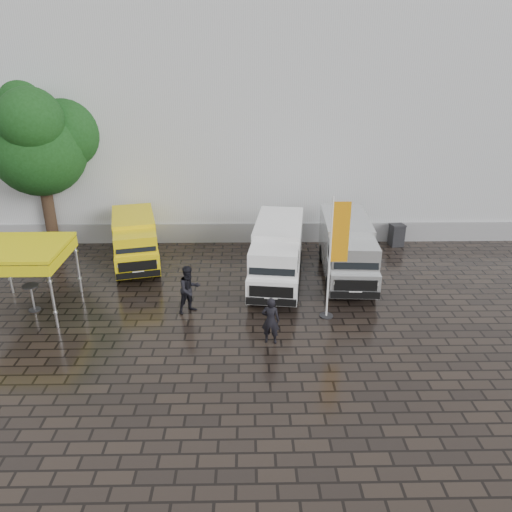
{
  "coord_description": "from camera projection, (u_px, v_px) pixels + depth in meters",
  "views": [
    {
      "loc": [
        -1.57,
        -15.98,
        9.13
      ],
      "look_at": [
        -1.25,
        2.2,
        1.59
      ],
      "focal_mm": 35.0,
      "sensor_mm": 36.0,
      "label": 1
    }
  ],
  "objects": [
    {
      "name": "person_front",
      "position": [
        271.0,
        320.0,
        16.51
      ],
      "size": [
        0.67,
        0.5,
        1.67
      ],
      "primitive_type": "imported",
      "rotation": [
        0.0,
        0.0,
        2.97
      ],
      "color": "black",
      "rests_on": "ground"
    },
    {
      "name": "person_tent",
      "position": [
        189.0,
        289.0,
        18.43
      ],
      "size": [
        1.14,
        1.1,
        1.85
      ],
      "primitive_type": "imported",
      "rotation": [
        0.0,
        0.0,
        0.65
      ],
      "color": "black",
      "rests_on": "ground"
    },
    {
      "name": "van_silver",
      "position": [
        347.0,
        250.0,
        21.2
      ],
      "size": [
        2.23,
        5.78,
        2.46
      ],
      "primitive_type": null,
      "rotation": [
        0.0,
        0.0,
        -0.06
      ],
      "color": "silver",
      "rests_on": "ground"
    },
    {
      "name": "canopy_tent",
      "position": [
        22.0,
        251.0,
        18.03
      ],
      "size": [
        2.98,
        2.98,
        2.58
      ],
      "color": "silver",
      "rests_on": "ground"
    },
    {
      "name": "exhibition_hall",
      "position": [
        305.0,
        104.0,
        30.8
      ],
      "size": [
        44.0,
        16.0,
        12.0
      ],
      "primitive_type": "cube",
      "color": "silver",
      "rests_on": "ground"
    },
    {
      "name": "hall_plinth",
      "position": [
        317.0,
        232.0,
        25.47
      ],
      "size": [
        44.0,
        0.15,
        1.0
      ],
      "primitive_type": "cube",
      "color": "gray",
      "rests_on": "ground"
    },
    {
      "name": "ground",
      "position": [
        291.0,
        319.0,
        18.28
      ],
      "size": [
        120.0,
        120.0,
        0.0
      ],
      "primitive_type": "plane",
      "color": "black",
      "rests_on": "ground"
    },
    {
      "name": "van_white",
      "position": [
        277.0,
        255.0,
        20.69
      ],
      "size": [
        2.64,
        5.92,
        2.48
      ],
      "primitive_type": null,
      "rotation": [
        0.0,
        0.0,
        -0.13
      ],
      "color": "white",
      "rests_on": "ground"
    },
    {
      "name": "wheelie_bin",
      "position": [
        397.0,
        235.0,
        24.96
      ],
      "size": [
        0.76,
        0.76,
        1.1
      ],
      "primitive_type": "cube",
      "rotation": [
        0.0,
        0.0,
        0.15
      ],
      "color": "black",
      "rests_on": "ground"
    },
    {
      "name": "flagpole",
      "position": [
        335.0,
        253.0,
        17.5
      ],
      "size": [
        0.88,
        0.5,
        4.58
      ],
      "color": "black",
      "rests_on": "ground"
    },
    {
      "name": "cocktail_table",
      "position": [
        33.0,
        298.0,
        18.7
      ],
      "size": [
        0.6,
        0.6,
        1.04
      ],
      "primitive_type": "cylinder",
      "color": "black",
      "rests_on": "ground"
    },
    {
      "name": "tree",
      "position": [
        37.0,
        142.0,
        23.35
      ],
      "size": [
        4.47,
        4.47,
        8.02
      ],
      "color": "black",
      "rests_on": "ground"
    },
    {
      "name": "van_yellow",
      "position": [
        135.0,
        242.0,
        22.5
      ],
      "size": [
        2.89,
        5.05,
        2.19
      ],
      "primitive_type": null,
      "rotation": [
        0.0,
        0.0,
        0.24
      ],
      "color": "yellow",
      "rests_on": "ground"
    }
  ]
}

